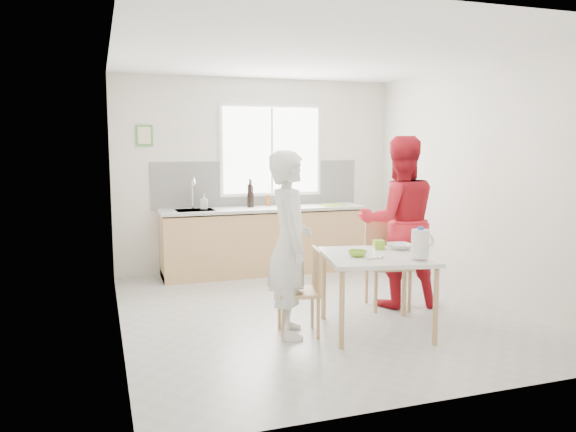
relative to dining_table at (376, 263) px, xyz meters
name	(u,v)px	position (x,y,z in m)	size (l,w,h in m)	color
ground	(315,312)	(-0.32, 0.77, -0.67)	(4.50, 4.50, 0.00)	#B7B7B2
room_shell	(316,158)	(-0.32, 0.77, 0.98)	(4.50, 4.50, 4.50)	silver
window	(271,150)	(-0.12, 3.00, 1.03)	(1.50, 0.06, 1.30)	white
backsplash	(258,184)	(-0.32, 3.01, 0.56)	(3.00, 0.02, 0.65)	white
picture_frame	(144,135)	(-1.87, 3.00, 1.23)	(0.22, 0.03, 0.28)	#509744
kitchen_counter	(264,243)	(-0.33, 2.72, -0.25)	(2.84, 0.64, 1.37)	tan
dining_table	(376,263)	(0.00, 0.00, 0.00)	(1.14, 1.14, 0.75)	silver
chair_left	(305,287)	(-0.67, 0.14, -0.22)	(0.45, 0.45, 0.82)	tan
chair_far	(386,260)	(0.51, 0.73, -0.15)	(0.52, 0.52, 0.95)	tan
person_white	(290,244)	(-0.81, 0.17, 0.20)	(0.63, 0.41, 1.73)	white
person_red	(399,222)	(0.65, 0.72, 0.27)	(0.91, 0.71, 1.88)	red
bowl_green	(357,253)	(-0.21, -0.01, 0.10)	(0.18, 0.18, 0.06)	#87C42D
bowl_white	(399,246)	(0.34, 0.18, 0.11)	(0.24, 0.24, 0.06)	silver
milk_jug	(421,243)	(0.26, -0.34, 0.23)	(0.22, 0.16, 0.28)	white
green_box	(379,245)	(0.15, 0.25, 0.12)	(0.10, 0.10, 0.09)	#82B82A
spoon	(375,259)	(-0.12, -0.20, 0.09)	(0.01, 0.01, 0.16)	#A5A5AA
cutting_board	(332,205)	(0.67, 2.63, 0.26)	(0.35, 0.25, 0.01)	#85B82A
wine_bottle_a	(250,196)	(-0.50, 2.79, 0.41)	(0.07, 0.07, 0.32)	black
wine_bottle_b	(251,196)	(-0.47, 2.83, 0.40)	(0.07, 0.07, 0.30)	black
jar_amber	(268,200)	(-0.22, 2.85, 0.33)	(0.06, 0.06, 0.16)	brown
soap_bottle	(204,201)	(-1.14, 2.79, 0.35)	(0.09, 0.09, 0.20)	#999999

